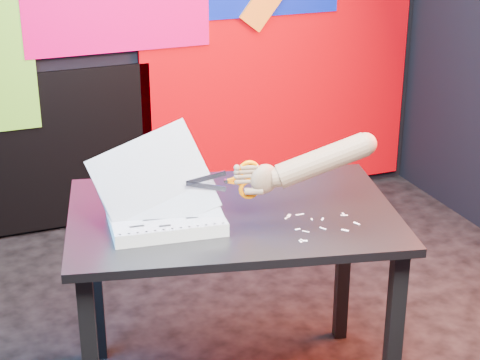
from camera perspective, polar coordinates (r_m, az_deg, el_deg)
name	(u,v)px	position (r m, az deg, el deg)	size (l,w,h in m)	color
room	(284,22)	(2.80, 3.11, 11.19)	(3.01, 3.01, 2.71)	#242425
backdrop	(178,45)	(4.25, -4.44, 9.55)	(2.88, 0.05, 2.08)	#BB0007
work_table	(233,237)	(2.79, -0.53, -4.09)	(1.25, 0.97, 0.75)	black
printout_stack	(165,216)	(2.64, -5.36, -2.59)	(0.43, 0.31, 0.35)	white
scissors	(244,180)	(2.63, 0.29, 0.00)	(0.24, 0.06, 0.14)	#A2A7B9
hand_forearm	(312,163)	(2.65, 5.17, 1.19)	(0.46, 0.15, 0.20)	#9A7653
paper_clippings	(316,224)	(2.66, 5.40, -3.16)	(0.24, 0.21, 0.00)	white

